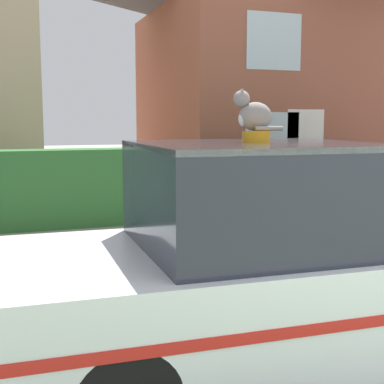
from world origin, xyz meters
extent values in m
cube|color=#5B5B60|center=(0.00, 3.79, 0.01)|extent=(28.00, 5.85, 0.01)
cube|color=#2D662D|center=(-0.37, 8.59, 0.67)|extent=(10.78, 0.69, 1.34)
cylinder|color=black|center=(0.88, 3.34, 0.32)|extent=(0.62, 0.22, 0.62)
cylinder|color=black|center=(-1.59, 3.41, 0.32)|extent=(0.62, 0.22, 0.62)
cube|color=silver|center=(-0.37, 2.62, 0.56)|extent=(4.03, 1.83, 0.75)
cube|color=#232833|center=(-0.50, 2.62, 1.30)|extent=(1.69, 1.59, 0.74)
cube|color=silver|center=(-0.50, 2.62, 1.65)|extent=(1.69, 1.59, 0.04)
cube|color=red|center=(-0.40, 1.76, 0.61)|extent=(3.78, 0.12, 0.07)
cube|color=red|center=(-0.35, 3.48, 0.61)|extent=(3.78, 0.12, 0.07)
cylinder|color=orange|center=(-0.50, 2.62, 1.71)|extent=(0.20, 0.20, 0.08)
ellipsoid|color=gray|center=(-0.46, 2.73, 1.86)|extent=(0.28, 0.22, 0.21)
ellipsoid|color=white|center=(-0.55, 2.75, 1.84)|extent=(0.09, 0.11, 0.11)
sphere|color=gray|center=(-0.56, 2.76, 1.99)|extent=(0.12, 0.12, 0.12)
cone|color=gray|center=(-0.55, 2.79, 2.04)|extent=(0.05, 0.05, 0.05)
cone|color=gray|center=(-0.57, 2.72, 2.04)|extent=(0.05, 0.05, 0.05)
cylinder|color=gray|center=(-0.41, 2.62, 1.77)|extent=(0.20, 0.09, 0.03)
cube|color=#93513D|center=(6.04, 13.51, 2.46)|extent=(8.10, 6.04, 4.93)
cube|color=white|center=(4.71, 10.48, 1.05)|extent=(1.00, 0.02, 2.10)
cube|color=silver|center=(3.81, 10.48, 1.38)|extent=(1.40, 0.02, 1.30)
cube|color=silver|center=(3.81, 10.48, 3.65)|extent=(1.40, 0.02, 1.30)
camera|label=1|loc=(-2.21, -0.82, 1.83)|focal=50.00mm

